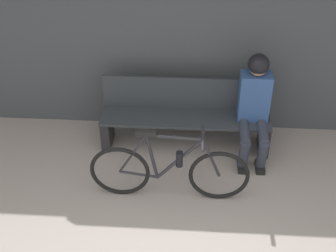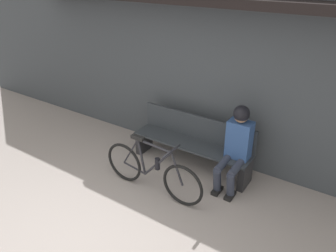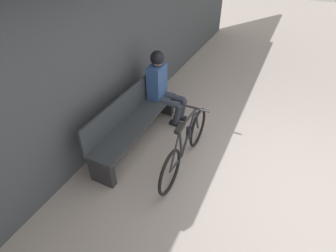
# 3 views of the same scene
# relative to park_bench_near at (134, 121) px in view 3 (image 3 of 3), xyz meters

# --- Properties ---
(ground_plane) EXTENTS (24.00, 24.00, 0.00)m
(ground_plane) POSITION_rel_park_bench_near_xyz_m (-0.02, -2.22, -0.40)
(ground_plane) COLOR gray
(storefront_wall) EXTENTS (12.00, 0.56, 3.20)m
(storefront_wall) POSITION_rel_park_bench_near_xyz_m (-0.02, 0.44, 1.27)
(storefront_wall) COLOR #3D4247
(storefront_wall) RESTS_ON ground_plane
(park_bench_near) EXTENTS (1.93, 0.42, 0.83)m
(park_bench_near) POSITION_rel_park_bench_near_xyz_m (0.00, 0.00, 0.00)
(park_bench_near) COLOR #2D3338
(park_bench_near) RESTS_ON ground_plane
(bicycle) EXTENTS (1.62, 0.40, 0.83)m
(bicycle) POSITION_rel_park_bench_near_xyz_m (-0.13, -0.91, -0.05)
(bicycle) COLOR black
(bicycle) RESTS_ON ground_plane
(person_seated) EXTENTS (0.34, 0.62, 1.23)m
(person_seated) POSITION_rel_park_bench_near_xyz_m (0.76, -0.11, 0.30)
(person_seated) COLOR #2D3342
(person_seated) RESTS_ON ground_plane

